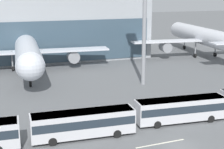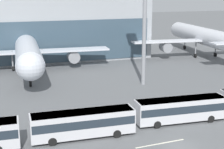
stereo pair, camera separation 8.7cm
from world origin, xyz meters
TOP-DOWN VIEW (x-y plane):
  - ground_plane at (0.00, 0.00)m, footprint 440.00×440.00m
  - airliner_at_gate_far at (-12.08, 44.38)m, footprint 36.82×41.19m
  - airliner_parked_remote at (34.21, 45.56)m, footprint 40.67×38.46m
  - shuttle_bus_2 at (-9.60, 6.27)m, footprint 12.63×3.34m
  - shuttle_bus_3 at (4.08, 6.76)m, footprint 12.69×3.67m
  - lane_stripe_1 at (-1.61, 1.57)m, footprint 6.36×0.48m

SIDE VIEW (x-z plane):
  - ground_plane at x=0.00m, z-range 0.00..0.00m
  - lane_stripe_1 at x=-1.61m, z-range 0.00..0.01m
  - shuttle_bus_2 at x=-9.60m, z-range 0.29..3.59m
  - shuttle_bus_3 at x=4.08m, z-range 0.29..3.59m
  - airliner_at_gate_far at x=-12.08m, z-range -1.85..11.74m
  - airliner_parked_remote at x=34.21m, z-range -2.08..12.84m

